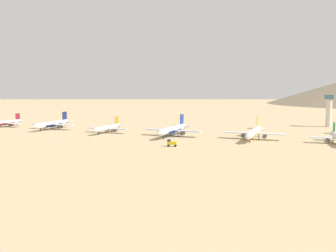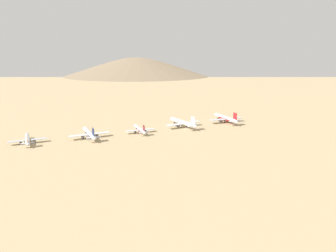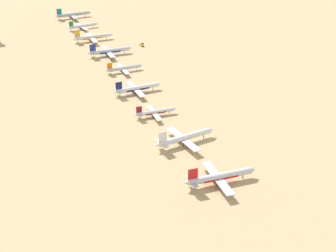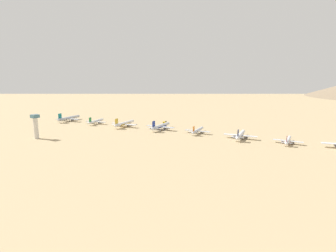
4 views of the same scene
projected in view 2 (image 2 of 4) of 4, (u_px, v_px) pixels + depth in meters
The scene contains 7 objects.
ground_plane at pixel (27, 144), 259.92m from camera, with size 2423.49×2423.49×0.00m, color tan.
parked_jet_0 at pixel (226, 118), 341.88m from camera, with size 49.28×39.99×14.22m.
parked_jet_1 at pixel (183, 123), 319.90m from camera, with size 48.44×39.77×14.11m.
parked_jet_2 at pixel (140, 129), 297.12m from camera, with size 36.03×29.27×10.39m.
parked_jet_3 at pixel (89, 133), 278.67m from camera, with size 44.64×36.43×12.88m.
parked_jet_4 at pixel (27, 139), 261.87m from camera, with size 38.20×31.14×11.02m.
desert_hill_0 at pixel (138, 63), 1068.89m from camera, with size 511.18×511.18×85.22m, color #847056.
Camera 2 is at (-274.99, -33.06, 75.66)m, focal length 32.53 mm.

